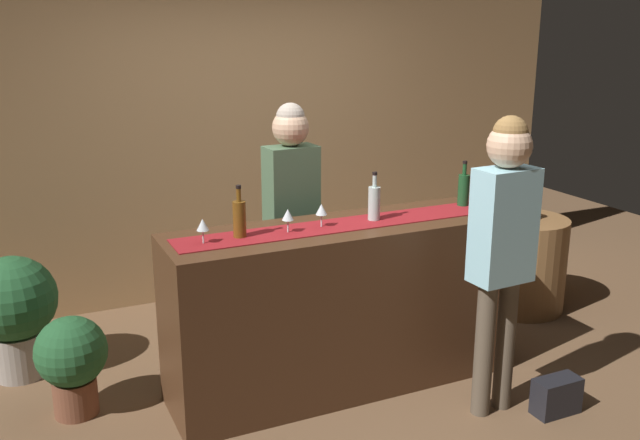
# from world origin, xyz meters

# --- Properties ---
(ground_plane) EXTENTS (10.00, 10.00, 0.00)m
(ground_plane) POSITION_xyz_m (0.00, 0.00, 0.00)
(ground_plane) COLOR brown
(back_wall) EXTENTS (6.00, 0.12, 2.90)m
(back_wall) POSITION_xyz_m (0.00, 1.90, 1.45)
(back_wall) COLOR tan
(back_wall) RESTS_ON ground
(bar_counter) EXTENTS (2.21, 0.60, 1.05)m
(bar_counter) POSITION_xyz_m (0.00, 0.00, 0.52)
(bar_counter) COLOR #472B19
(bar_counter) RESTS_ON ground
(counter_runner_cloth) EXTENTS (2.10, 0.28, 0.01)m
(counter_runner_cloth) POSITION_xyz_m (0.00, 0.00, 1.05)
(counter_runner_cloth) COLOR maroon
(counter_runner_cloth) RESTS_ON bar_counter
(wine_bottle_clear) EXTENTS (0.07, 0.07, 0.30)m
(wine_bottle_clear) POSITION_xyz_m (0.20, 0.01, 1.16)
(wine_bottle_clear) COLOR #B2C6C1
(wine_bottle_clear) RESTS_ON bar_counter
(wine_bottle_amber) EXTENTS (0.07, 0.07, 0.30)m
(wine_bottle_amber) POSITION_xyz_m (-0.66, 0.02, 1.16)
(wine_bottle_amber) COLOR brown
(wine_bottle_amber) RESTS_ON bar_counter
(wine_bottle_green) EXTENTS (0.07, 0.07, 0.30)m
(wine_bottle_green) POSITION_xyz_m (0.90, 0.07, 1.16)
(wine_bottle_green) COLOR #194723
(wine_bottle_green) RESTS_ON bar_counter
(wine_glass_near_customer) EXTENTS (0.07, 0.07, 0.14)m
(wine_glass_near_customer) POSITION_xyz_m (-0.38, -0.02, 1.15)
(wine_glass_near_customer) COLOR silver
(wine_glass_near_customer) RESTS_ON bar_counter
(wine_glass_mid_counter) EXTENTS (0.07, 0.07, 0.14)m
(wine_glass_mid_counter) POSITION_xyz_m (-0.88, -0.01, 1.15)
(wine_glass_mid_counter) COLOR silver
(wine_glass_mid_counter) RESTS_ON bar_counter
(wine_glass_far_end) EXTENTS (0.07, 0.07, 0.14)m
(wine_glass_far_end) POSITION_xyz_m (-0.16, 0.01, 1.15)
(wine_glass_far_end) COLOR silver
(wine_glass_far_end) RESTS_ON bar_counter
(bartender) EXTENTS (0.35, 0.24, 1.72)m
(bartender) POSITION_xyz_m (-0.11, 0.58, 1.07)
(bartender) COLOR #26262B
(bartender) RESTS_ON ground
(customer_sipping) EXTENTS (0.35, 0.24, 1.74)m
(customer_sipping) POSITION_xyz_m (0.64, -0.66, 1.08)
(customer_sipping) COLOR brown
(customer_sipping) RESTS_ON ground
(round_side_table) EXTENTS (0.68, 0.68, 0.74)m
(round_side_table) POSITION_xyz_m (1.83, 0.51, 0.37)
(round_side_table) COLOR olive
(round_side_table) RESTS_ON ground
(vase_on_side_table) EXTENTS (0.13, 0.13, 0.24)m
(vase_on_side_table) POSITION_xyz_m (1.76, 0.48, 0.86)
(vase_on_side_table) COLOR slate
(vase_on_side_table) RESTS_ON round_side_table
(potted_plant_tall) EXTENTS (0.55, 0.55, 0.80)m
(potted_plant_tall) POSITION_xyz_m (-1.86, 0.98, 0.46)
(potted_plant_tall) COLOR #9E9389
(potted_plant_tall) RESTS_ON ground
(potted_plant_small) EXTENTS (0.41, 0.41, 0.60)m
(potted_plant_small) POSITION_xyz_m (-1.59, 0.33, 0.35)
(potted_plant_small) COLOR brown
(potted_plant_small) RESTS_ON ground
(handbag) EXTENTS (0.28, 0.14, 0.22)m
(handbag) POSITION_xyz_m (0.96, -0.85, 0.11)
(handbag) COLOR black
(handbag) RESTS_ON ground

